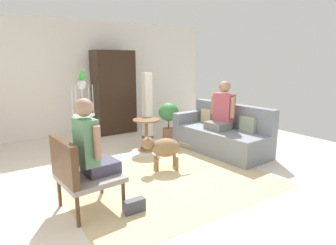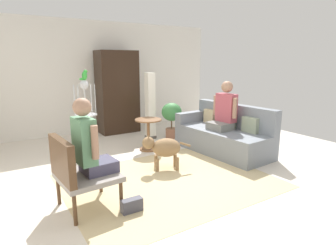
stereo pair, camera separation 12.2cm
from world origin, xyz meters
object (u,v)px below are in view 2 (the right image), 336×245
(round_end_table, at_px, (148,131))
(handbag, at_px, (132,205))
(dog, at_px, (164,148))
(armoire_cabinet, at_px, (117,92))
(parrot, at_px, (85,75))
(column_lamp, at_px, (150,106))
(bird_cage_stand, at_px, (86,119))
(person_on_couch, at_px, (224,110))
(person_on_armchair, at_px, (88,144))
(potted_plant, at_px, (172,115))
(couch, at_px, (223,135))
(armchair, at_px, (76,170))

(round_end_table, relative_size, handbag, 2.46)
(dog, relative_size, armoire_cabinet, 0.38)
(parrot, relative_size, column_lamp, 0.12)
(armoire_cabinet, bearing_deg, bird_cage_stand, -130.06)
(dog, height_order, column_lamp, column_lamp)
(person_on_couch, distance_m, parrot, 2.64)
(person_on_couch, xyz_separation_m, round_end_table, (-1.17, 0.88, -0.44))
(person_on_armchair, height_order, armoire_cabinet, armoire_cabinet)
(potted_plant, distance_m, handbag, 3.34)
(round_end_table, relative_size, dog, 0.84)
(armoire_cabinet, bearing_deg, couch, -66.40)
(potted_plant, bearing_deg, couch, -76.07)
(person_on_couch, relative_size, dog, 1.23)
(bird_cage_stand, bearing_deg, person_on_armchair, -105.48)
(person_on_armchair, height_order, dog, person_on_armchair)
(couch, relative_size, person_on_armchair, 2.15)
(person_on_armchair, height_order, potted_plant, person_on_armchair)
(handbag, bearing_deg, person_on_armchair, 132.89)
(person_on_armchair, xyz_separation_m, bird_cage_stand, (0.53, 1.91, -0.09))
(parrot, height_order, column_lamp, parrot)
(bird_cage_stand, height_order, potted_plant, bird_cage_stand)
(armoire_cabinet, bearing_deg, column_lamp, -68.97)
(couch, height_order, armoire_cabinet, armoire_cabinet)
(person_on_couch, relative_size, round_end_table, 1.47)
(dog, bearing_deg, armoire_cabinet, 82.56)
(armchair, height_order, parrot, parrot)
(couch, xyz_separation_m, parrot, (-2.30, 1.13, 1.16))
(armchair, height_order, potted_plant, armchair)
(parrot, bearing_deg, column_lamp, 16.41)
(armchair, distance_m, bird_cage_stand, 2.05)
(person_on_couch, bearing_deg, potted_plant, 102.33)
(person_on_couch, height_order, round_end_table, person_on_couch)
(round_end_table, distance_m, armoire_cabinet, 1.82)
(column_lamp, height_order, armoire_cabinet, armoire_cabinet)
(armchair, height_order, bird_cage_stand, bird_cage_stand)
(person_on_couch, height_order, parrot, parrot)
(parrot, xyz_separation_m, handbag, (-0.20, -2.29, -1.40))
(bird_cage_stand, height_order, armoire_cabinet, armoire_cabinet)
(dog, bearing_deg, column_lamp, 67.73)
(armchair, distance_m, person_on_couch, 3.09)
(couch, relative_size, person_on_couch, 2.14)
(armchair, distance_m, handbag, 0.76)
(bird_cage_stand, distance_m, potted_plant, 2.01)
(person_on_armchair, bearing_deg, potted_plant, 40.14)
(round_end_table, relative_size, armoire_cabinet, 0.31)
(armoire_cabinet, bearing_deg, person_on_armchair, -117.39)
(parrot, xyz_separation_m, armoire_cabinet, (1.18, 1.43, -0.50))
(bird_cage_stand, bearing_deg, armchair, -109.73)
(person_on_armchair, bearing_deg, armoire_cabinet, 62.61)
(round_end_table, xyz_separation_m, column_lamp, (0.45, 0.75, 0.35))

